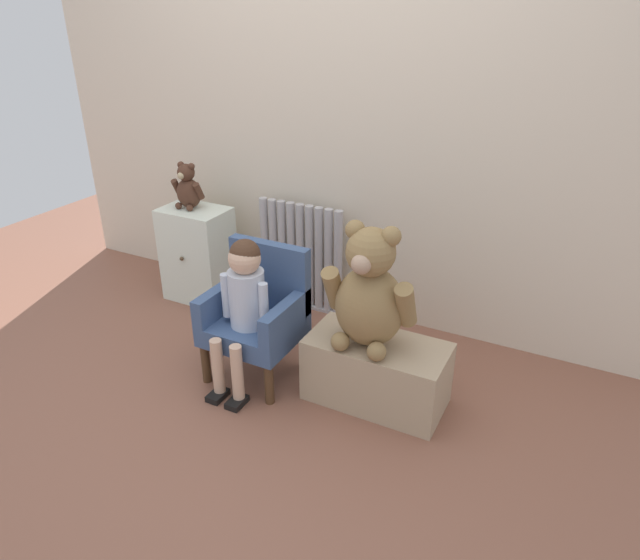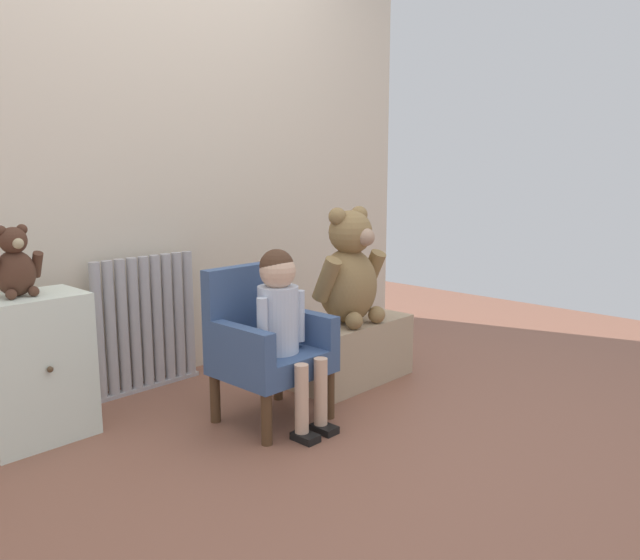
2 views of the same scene
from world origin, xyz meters
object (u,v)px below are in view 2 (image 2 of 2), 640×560
(small_dresser, at_px, (34,368))
(child_figure, at_px, (282,312))
(large_teddy_bear, at_px, (349,273))
(small_teddy_bear, at_px, (15,265))
(low_bench, at_px, (350,351))
(child_armchair, at_px, (265,343))
(radiator, at_px, (146,324))

(small_dresser, bearing_deg, child_figure, -38.60)
(large_teddy_bear, height_order, small_teddy_bear, large_teddy_bear)
(small_dresser, bearing_deg, low_bench, -18.53)
(child_armchair, bearing_deg, small_dresser, 146.68)
(radiator, height_order, small_teddy_bear, small_teddy_bear)
(child_armchair, xyz_separation_m, child_figure, (-0.00, -0.11, 0.15))
(child_armchair, height_order, small_teddy_bear, small_teddy_bear)
(low_bench, xyz_separation_m, small_teddy_bear, (-1.42, 0.47, 0.55))
(large_teddy_bear, bearing_deg, small_teddy_bear, 160.17)
(child_armchair, relative_size, low_bench, 1.03)
(child_armchair, bearing_deg, small_teddy_bear, 147.31)
(low_bench, distance_m, small_teddy_bear, 1.59)
(small_dresser, relative_size, child_figure, 0.79)
(small_teddy_bear, bearing_deg, low_bench, -18.48)
(child_figure, distance_m, small_teddy_bear, 1.04)
(radiator, xyz_separation_m, small_teddy_bear, (-0.65, -0.18, 0.38))
(small_dresser, bearing_deg, radiator, 17.06)
(small_dresser, height_order, large_teddy_bear, large_teddy_bear)
(small_dresser, distance_m, child_figure, 1.00)
(child_figure, bearing_deg, radiator, 100.58)
(small_dresser, relative_size, child_armchair, 0.89)
(child_armchair, height_order, large_teddy_bear, large_teddy_bear)
(child_figure, xyz_separation_m, large_teddy_bear, (0.57, 0.13, 0.08))
(child_armchair, distance_m, large_teddy_bear, 0.62)
(radiator, height_order, low_bench, radiator)
(child_figure, bearing_deg, large_teddy_bear, 12.64)
(low_bench, distance_m, large_teddy_bear, 0.41)
(child_figure, xyz_separation_m, small_teddy_bear, (-0.80, 0.62, 0.22))
(child_figure, height_order, low_bench, child_figure)
(small_teddy_bear, bearing_deg, radiator, 15.41)
(radiator, relative_size, small_teddy_bear, 2.39)
(child_armchair, bearing_deg, child_figure, -90.00)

